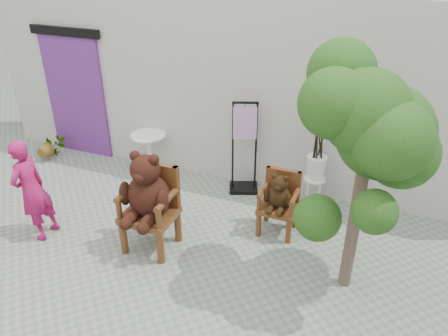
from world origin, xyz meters
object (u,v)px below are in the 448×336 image
chair_big (148,196)px  tree (375,131)px  chair_small (279,197)px  person (32,190)px  display_stand (244,158)px  cafe_table (149,148)px  stool_bucket (316,167)px

chair_big → tree: (2.55, 0.23, 1.20)m
chair_small → tree: (1.08, -0.72, 1.45)m
person → chair_small: bearing=111.7°
chair_small → display_stand: (-0.81, 0.86, 0.04)m
chair_big → cafe_table: size_ratio=1.98×
chair_big → chair_small: 1.76m
display_stand → tree: bearing=-60.0°
cafe_table → stool_bucket: bearing=-0.0°
chair_big → stool_bucket: stool_bucket is taller
cafe_table → display_stand: display_stand is taller
chair_small → cafe_table: 2.67m
chair_big → person: size_ratio=1.00×
tree → display_stand: bearing=140.2°
chair_small → stool_bucket: 0.92m
person → tree: bearing=96.6°
chair_big → display_stand: 1.93m
display_stand → chair_big: bearing=-130.2°
chair_small → tree: bearing=-33.5°
person → cafe_table: size_ratio=1.98×
stool_bucket → cafe_table: bearing=180.0°
person → tree: 4.37m
person → cafe_table: bearing=165.1°
cafe_table → tree: bearing=-23.6°
chair_big → stool_bucket: (1.79, 1.81, -0.15)m
person → stool_bucket: 4.00m
display_stand → stool_bucket: 1.13m
tree → stool_bucket: bearing=115.7°
chair_big → display_stand: size_ratio=0.92×
stool_bucket → tree: (0.76, -1.58, 1.35)m
stool_bucket → chair_small: bearing=-110.8°
tree → cafe_table: bearing=156.4°
chair_small → chair_big: bearing=-147.0°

